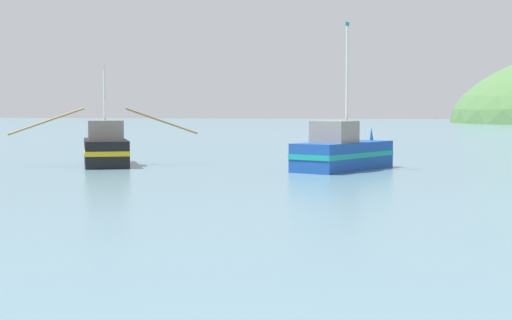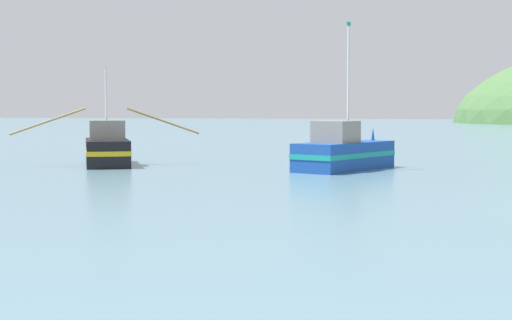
# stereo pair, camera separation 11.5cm
# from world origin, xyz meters

# --- Properties ---
(fishing_boat_blue) EXTENTS (4.61, 6.98, 7.57)m
(fishing_boat_blue) POSITION_xyz_m (4.95, 46.81, 0.89)
(fishing_boat_blue) COLOR #19479E
(fishing_boat_blue) RESTS_ON ground
(fishing_boat_black) EXTENTS (9.13, 6.62, 5.55)m
(fishing_boat_black) POSITION_xyz_m (-8.26, 46.45, 0.88)
(fishing_boat_black) COLOR black
(fishing_boat_black) RESTS_ON ground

